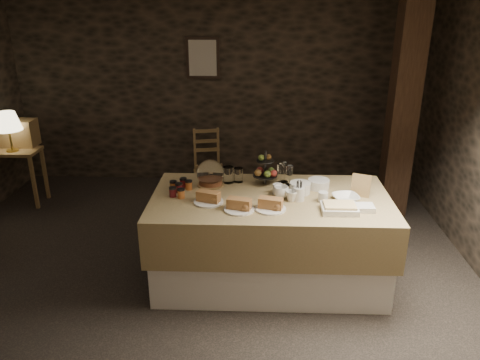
{
  "coord_description": "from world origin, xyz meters",
  "views": [
    {
      "loc": [
        0.59,
        -3.94,
        2.53
      ],
      "look_at": [
        0.44,
        0.2,
        0.89
      ],
      "focal_mm": 35.0,
      "sensor_mm": 36.0,
      "label": 1
    }
  ],
  "objects_px": {
    "console_table": "(13,159)",
    "table_lamp": "(7,122)",
    "buffet_table": "(270,232)",
    "timber_column": "(403,110)",
    "chair": "(208,162)",
    "fruit_stand": "(266,171)",
    "wine_rack": "(19,133)"
  },
  "relations": [
    {
      "from": "console_table",
      "to": "chair",
      "type": "xyz_separation_m",
      "value": [
        2.42,
        0.66,
        -0.23
      ]
    },
    {
      "from": "console_table",
      "to": "table_lamp",
      "type": "xyz_separation_m",
      "value": [
        0.05,
        -0.05,
        0.5
      ]
    },
    {
      "from": "chair",
      "to": "timber_column",
      "type": "height_order",
      "value": "timber_column"
    },
    {
      "from": "console_table",
      "to": "timber_column",
      "type": "distance_m",
      "value": 4.83
    },
    {
      "from": "wine_rack",
      "to": "chair",
      "type": "distance_m",
      "value": 2.47
    },
    {
      "from": "timber_column",
      "to": "table_lamp",
      "type": "bearing_deg",
      "value": 179.45
    },
    {
      "from": "chair",
      "to": "timber_column",
      "type": "distance_m",
      "value": 2.64
    },
    {
      "from": "chair",
      "to": "fruit_stand",
      "type": "height_order",
      "value": "fruit_stand"
    },
    {
      "from": "buffet_table",
      "to": "console_table",
      "type": "bearing_deg",
      "value": 153.08
    },
    {
      "from": "fruit_stand",
      "to": "buffet_table",
      "type": "bearing_deg",
      "value": -81.72
    },
    {
      "from": "console_table",
      "to": "table_lamp",
      "type": "bearing_deg",
      "value": -45.0
    },
    {
      "from": "table_lamp",
      "to": "chair",
      "type": "xyz_separation_m",
      "value": [
        2.37,
        0.71,
        -0.74
      ]
    },
    {
      "from": "buffet_table",
      "to": "console_table",
      "type": "relative_size",
      "value": 2.95
    },
    {
      "from": "console_table",
      "to": "timber_column",
      "type": "bearing_deg",
      "value": -1.15
    },
    {
      "from": "wine_rack",
      "to": "timber_column",
      "type": "distance_m",
      "value": 4.75
    },
    {
      "from": "console_table",
      "to": "table_lamp",
      "type": "height_order",
      "value": "table_lamp"
    },
    {
      "from": "console_table",
      "to": "fruit_stand",
      "type": "bearing_deg",
      "value": -22.8
    },
    {
      "from": "buffet_table",
      "to": "chair",
      "type": "xyz_separation_m",
      "value": [
        -0.8,
        2.29,
        -0.12
      ]
    },
    {
      "from": "console_table",
      "to": "chair",
      "type": "height_order",
      "value": "chair"
    },
    {
      "from": "chair",
      "to": "wine_rack",
      "type": "bearing_deg",
      "value": 179.46
    },
    {
      "from": "chair",
      "to": "console_table",
      "type": "bearing_deg",
      "value": -176.73
    },
    {
      "from": "table_lamp",
      "to": "fruit_stand",
      "type": "distance_m",
      "value": 3.39
    },
    {
      "from": "buffet_table",
      "to": "console_table",
      "type": "distance_m",
      "value": 3.62
    },
    {
      "from": "console_table",
      "to": "fruit_stand",
      "type": "xyz_separation_m",
      "value": [
        3.18,
        -1.34,
        0.38
      ]
    },
    {
      "from": "buffet_table",
      "to": "timber_column",
      "type": "xyz_separation_m",
      "value": [
        1.55,
        1.54,
        0.81
      ]
    },
    {
      "from": "chair",
      "to": "buffet_table",
      "type": "bearing_deg",
      "value": -82.64
    },
    {
      "from": "console_table",
      "to": "wine_rack",
      "type": "distance_m",
      "value": 0.35
    },
    {
      "from": "console_table",
      "to": "chair",
      "type": "relative_size",
      "value": 1.14
    },
    {
      "from": "table_lamp",
      "to": "wine_rack",
      "type": "height_order",
      "value": "table_lamp"
    },
    {
      "from": "table_lamp",
      "to": "fruit_stand",
      "type": "height_order",
      "value": "table_lamp"
    },
    {
      "from": "buffet_table",
      "to": "fruit_stand",
      "type": "height_order",
      "value": "fruit_stand"
    },
    {
      "from": "table_lamp",
      "to": "chair",
      "type": "height_order",
      "value": "table_lamp"
    }
  ]
}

